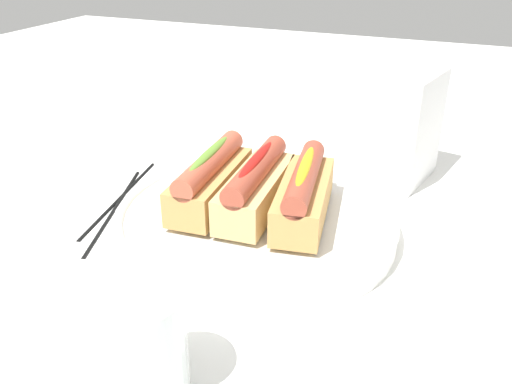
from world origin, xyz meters
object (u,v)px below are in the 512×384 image
serving_bowl (256,219)px  chopstick_near (114,208)px  hotdog_front (210,179)px  chopstick_far (120,196)px  hotdog_side (304,193)px  napkin_box (414,129)px  hotdog_back (256,186)px  water_glass (142,350)px

serving_bowl → chopstick_near: size_ratio=1.47×
hotdog_front → chopstick_near: hotdog_front is taller
serving_bowl → chopstick_far: bearing=-92.9°
hotdog_side → hotdog_front: bearing=-85.9°
chopstick_near → chopstick_far: size_ratio=1.00×
chopstick_near → hotdog_front: bearing=78.5°
napkin_box → chopstick_far: bearing=-46.8°
chopstick_near → chopstick_far: 0.03m
hotdog_front → hotdog_side: 0.11m
hotdog_back → chopstick_near: bearing=-83.8°
hotdog_front → water_glass: hotdog_front is taller
hotdog_back → water_glass: 0.25m
serving_bowl → hotdog_front: hotdog_front is taller
hotdog_back → chopstick_near: size_ratio=0.70×
hotdog_back → napkin_box: 0.25m
napkin_box → hotdog_front: bearing=-30.0°
serving_bowl → napkin_box: napkin_box is taller
hotdog_back → hotdog_side: 0.05m
napkin_box → water_glass: bearing=-3.1°
chopstick_near → napkin_box: bearing=106.8°
hotdog_side → hotdog_back: bearing=-85.9°
serving_bowl → hotdog_front: size_ratio=2.10×
hotdog_side → water_glass: bearing=-9.4°
hotdog_side → napkin_box: napkin_box is taller
water_glass → hotdog_front: bearing=-164.7°
hotdog_back → chopstick_far: (-0.01, -0.20, -0.06)m
hotdog_side → chopstick_far: (-0.01, -0.25, -0.06)m
serving_bowl → hotdog_back: size_ratio=2.11×
hotdog_side → chopstick_near: bearing=-84.3°
serving_bowl → hotdog_front: bearing=-85.9°
hotdog_side → serving_bowl: bearing=-85.9°
serving_bowl → chopstick_near: bearing=-83.8°
water_glass → chopstick_far: (-0.26, -0.21, -0.04)m
hotdog_back → water_glass: bearing=2.9°
hotdog_side → chopstick_near: (0.02, -0.24, -0.06)m
hotdog_front → water_glass: bearing=15.3°
hotdog_back → chopstick_far: bearing=-92.9°
hotdog_front → chopstick_far: bearing=-95.7°
hotdog_back → hotdog_side: (-0.00, 0.05, 0.00)m
chopstick_near → water_glass: bearing=21.8°
hotdog_back → hotdog_side: size_ratio=0.98×
water_glass → chopstick_far: bearing=-141.3°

